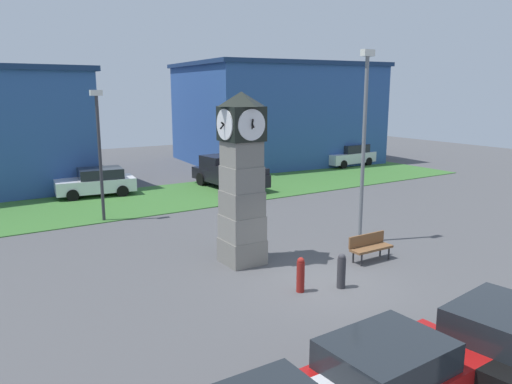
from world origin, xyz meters
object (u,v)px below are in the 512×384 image
Objects in this scene: car_far_lot at (348,155)px; street_lamp_near_road at (99,146)px; pickup_truck at (229,173)px; street_lamp_far_side at (364,136)px; car_near_tower at (393,374)px; bollard_mid_row at (301,274)px; clock_tower at (242,180)px; bench at (370,246)px; car_silver_hatch at (97,182)px; bollard_near_tower at (341,271)px; car_by_building at (504,338)px.

street_lamp_near_road is at bearing -162.98° from car_far_lot.
pickup_truck is 0.77× the size of street_lamp_far_side.
bollard_mid_row is at bearing 69.38° from car_near_tower.
clock_tower reaches higher than bench.
car_silver_hatch is 0.76× the size of street_lamp_near_road.
bollard_near_tower is (1.32, -3.47, -2.30)m from clock_tower.
bench is (2.73, 6.47, -0.24)m from car_by_building.
car_near_tower is 2.92m from car_by_building.
car_near_tower is 21.30m from pickup_truck.
car_by_building is 0.90× the size of car_far_lot.
pickup_truck is (4.98, 20.12, 0.16)m from car_by_building.
bench is at bearing -125.29° from street_lamp_far_side.
street_lamp_near_road reaches higher than clock_tower.
bench is at bearing -29.94° from clock_tower.
car_silver_hatch is at bearing 113.80° from street_lamp_far_side.
bollard_near_tower is at bearing -81.69° from car_silver_hatch.
clock_tower is 3.83m from bollard_mid_row.
street_lamp_near_road reaches higher than pickup_truck.
street_lamp_far_side reaches higher than car_near_tower.
bollard_mid_row reaches higher than bench.
clock_tower is 5.17m from street_lamp_far_side.
car_far_lot reaches higher than car_by_building.
clock_tower is at bearing -141.79° from car_far_lot.
bollard_mid_row is 3.76m from bench.
car_silver_hatch is (-1.16, 13.50, -2.06)m from clock_tower.
bollard_mid_row is 16.61m from car_silver_hatch.
car_far_lot is at bearing 48.51° from car_near_tower.
car_near_tower is 0.87× the size of car_far_lot.
car_far_lot is 21.57m from street_lamp_near_road.
car_by_building reaches higher than bollard_mid_row.
car_silver_hatch is 0.61× the size of street_lamp_far_side.
street_lamp_near_road is at bearing 91.88° from car_near_tower.
clock_tower is 5.38× the size of bollard_near_tower.
street_lamp_near_road is at bearing -102.52° from car_silver_hatch.
street_lamp_far_side is at bearing -131.69° from car_far_lot.
pickup_truck is at bearing 68.28° from car_near_tower.
bollard_near_tower reaches higher than bollard_mid_row.
bollard_near_tower is at bearing -133.45° from car_far_lot.
bollard_near_tower is at bearing -72.05° from street_lamp_near_road.
car_silver_hatch is at bearing 107.50° from bench.
street_lamp_far_side is at bearing 64.24° from car_by_building.
bollard_mid_row is 0.26× the size of car_by_building.
car_silver_hatch is 2.70× the size of bench.
pickup_truck is (-12.06, -2.76, 0.11)m from car_far_lot.
car_near_tower is (-1.98, -5.25, 0.22)m from bollard_mid_row.
car_silver_hatch is 16.44m from bench.
car_silver_hatch is at bearing -177.80° from car_far_lot.
bench is at bearing 47.42° from car_near_tower.
bollard_mid_row is 0.18× the size of street_lamp_near_road.
car_near_tower is at bearing -131.49° from car_far_lot.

